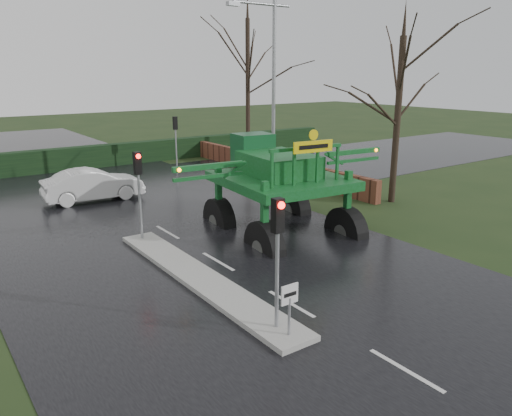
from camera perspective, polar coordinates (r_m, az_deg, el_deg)
ground at (r=14.49m, az=4.02°, el=-10.93°), size 140.00×140.00×0.00m
road_main at (r=22.57m, az=-12.30°, el=-1.46°), size 14.00×80.00×0.02m
road_cross at (r=28.02m, az=-17.21°, el=1.49°), size 80.00×12.00×0.02m
median_island at (r=16.06m, az=-6.51°, el=-7.94°), size 1.20×10.00×0.16m
hedge_row at (r=35.43m, az=-21.49°, el=5.15°), size 44.00×0.90×1.50m
brick_wall at (r=32.60m, az=0.47°, el=5.14°), size 0.40×20.00×1.20m
keep_left_sign at (r=12.25m, az=3.85°, el=-10.61°), size 0.50×0.07×1.35m
traffic_signal_near at (r=12.02m, az=2.50°, el=-3.20°), size 0.26×0.33×3.52m
traffic_signal_mid at (r=19.21m, az=-13.29°, el=3.50°), size 0.26×0.33×3.52m
traffic_signal_far at (r=33.66m, az=-9.20°, el=8.70°), size 0.26×0.33×3.52m
street_light_right at (r=27.49m, az=1.53°, el=14.52°), size 3.85×0.30×10.00m
tree_right_near at (r=25.49m, az=16.03°, el=12.09°), size 5.60×5.60×9.64m
tree_right_far at (r=37.60m, az=-0.95°, el=15.54°), size 7.00×7.00×12.05m
crop_sprayer at (r=18.15m, az=0.59°, el=3.16°), size 9.69×6.46×5.43m
white_sedan at (r=26.85m, az=-17.97°, el=0.82°), size 5.02×2.03×1.62m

